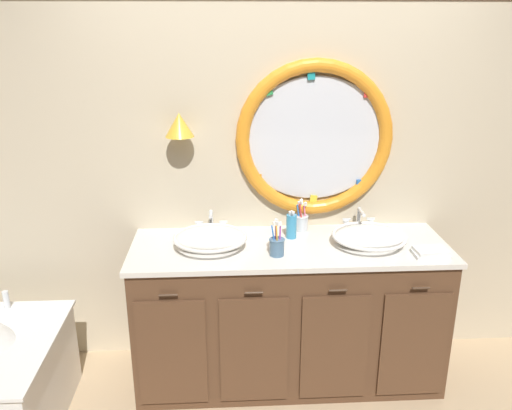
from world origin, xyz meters
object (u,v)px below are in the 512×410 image
at_px(sink_basin_right, 369,236).
at_px(toothbrush_holder_left, 277,246).
at_px(sink_basin_left, 210,238).
at_px(folded_hand_towel, 431,252).
at_px(toothbrush_holder_right, 301,222).
at_px(soap_dispenser, 291,226).

bearing_deg(sink_basin_right, toothbrush_holder_left, -168.49).
relative_size(sink_basin_left, folded_hand_towel, 2.23).
bearing_deg(sink_basin_left, toothbrush_holder_left, -16.78).
bearing_deg(toothbrush_holder_right, toothbrush_holder_left, -117.26).
relative_size(toothbrush_holder_left, soap_dispenser, 1.20).
distance_m(sink_basin_left, sink_basin_right, 0.94).
bearing_deg(toothbrush_holder_right, sink_basin_left, -155.91).
xyz_separation_m(toothbrush_holder_left, folded_hand_towel, (0.87, -0.06, -0.04)).
xyz_separation_m(sink_basin_right, soap_dispenser, (-0.45, 0.14, 0.02)).
bearing_deg(toothbrush_holder_left, folded_hand_towel, -3.63).
height_order(sink_basin_left, soap_dispenser, soap_dispenser).
bearing_deg(toothbrush_holder_left, soap_dispenser, 65.79).
relative_size(toothbrush_holder_left, folded_hand_towel, 1.11).
xyz_separation_m(toothbrush_holder_right, soap_dispenser, (-0.08, -0.12, 0.02)).
height_order(toothbrush_holder_left, folded_hand_towel, toothbrush_holder_left).
distance_m(toothbrush_holder_left, folded_hand_towel, 0.87).
distance_m(sink_basin_left, toothbrush_holder_left, 0.39).
distance_m(sink_basin_right, soap_dispenser, 0.47).
relative_size(sink_basin_left, soap_dispenser, 2.41).
relative_size(toothbrush_holder_left, toothbrush_holder_right, 1.04).
xyz_separation_m(sink_basin_right, toothbrush_holder_right, (-0.37, 0.25, 0.00)).
bearing_deg(folded_hand_towel, toothbrush_holder_left, 176.37).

